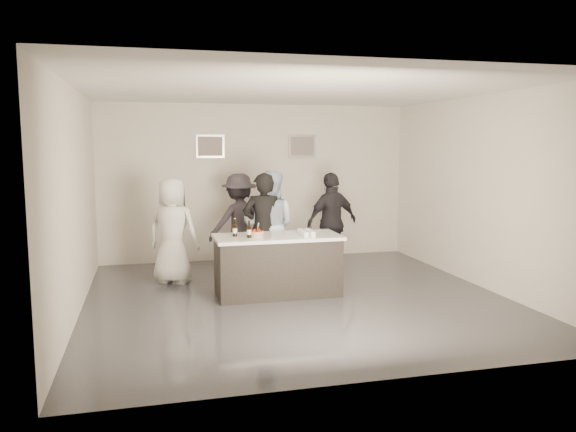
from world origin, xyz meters
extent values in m
plane|color=#3D3D42|center=(0.00, 0.00, 0.00)|extent=(6.00, 6.00, 0.00)
plane|color=white|center=(0.00, 0.00, 3.00)|extent=(6.00, 6.00, 0.00)
cube|color=silver|center=(0.00, 3.00, 1.50)|extent=(6.00, 0.04, 3.00)
cube|color=silver|center=(0.00, -3.00, 1.50)|extent=(6.00, 0.04, 3.00)
cube|color=silver|center=(-3.00, 0.00, 1.50)|extent=(0.04, 6.00, 3.00)
cube|color=silver|center=(3.00, 0.00, 1.50)|extent=(0.04, 6.00, 3.00)
cube|color=#B2B2B7|center=(-0.90, 2.97, 2.20)|extent=(0.54, 0.04, 0.44)
cube|color=#B2B2B7|center=(0.90, 2.97, 2.20)|extent=(0.54, 0.04, 0.44)
cube|color=white|center=(-0.22, 0.25, 0.45)|extent=(1.86, 0.86, 0.90)
cylinder|color=orange|center=(-0.54, 0.23, 0.94)|extent=(0.21, 0.21, 0.07)
cylinder|color=black|center=(-0.85, 0.30, 1.03)|extent=(0.07, 0.07, 0.26)
cylinder|color=black|center=(-0.67, 0.12, 1.03)|extent=(0.07, 0.07, 0.26)
cube|color=yellow|center=(0.19, 0.14, 0.94)|extent=(0.19, 0.40, 0.08)
cube|color=pink|center=(-0.46, -0.08, 0.90)|extent=(0.24, 0.08, 0.01)
imported|color=black|center=(-0.29, 0.97, 0.90)|extent=(0.70, 0.50, 1.79)
imported|color=silver|center=(-0.15, 1.16, 0.91)|extent=(1.08, 0.97, 1.82)
imported|color=silver|center=(-1.70, 1.37, 0.86)|extent=(1.00, 0.87, 1.72)
imported|color=black|center=(1.06, 1.56, 0.88)|extent=(1.11, 0.73, 1.75)
imported|color=#332E36|center=(-0.50, 2.08, 0.86)|extent=(1.23, 0.89, 1.73)
camera|label=1|loc=(-2.06, -7.74, 2.24)|focal=35.00mm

